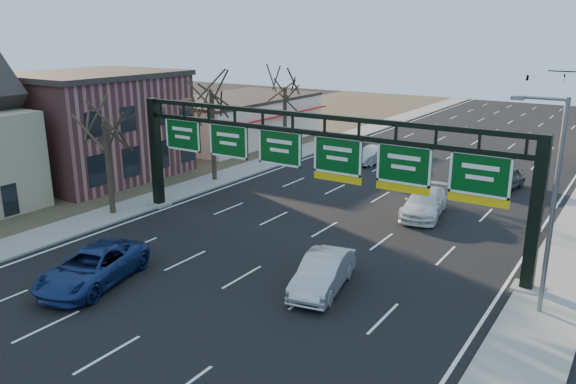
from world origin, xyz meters
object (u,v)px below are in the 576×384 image
Objects in this scene: car_silver_sedan at (323,273)px; car_white_wagon at (424,203)px; car_blue_suv at (93,267)px; sign_gantry at (310,160)px.

car_silver_sedan is 12.80m from car_white_wagon.
car_white_wagon is (9.34, 18.14, -0.02)m from car_blue_suv.
car_blue_suv is at bearing -126.20° from car_white_wagon.
car_blue_suv is 1.20× the size of car_silver_sedan.
car_blue_suv is at bearing -118.00° from sign_gantry.
sign_gantry is 4.91× the size of car_silver_sedan.
car_blue_suv reaches higher than car_silver_sedan.
car_white_wagon is at bearing 63.77° from sign_gantry.
car_blue_suv is 10.68m from car_silver_sedan.
sign_gantry reaches higher than car_blue_suv.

